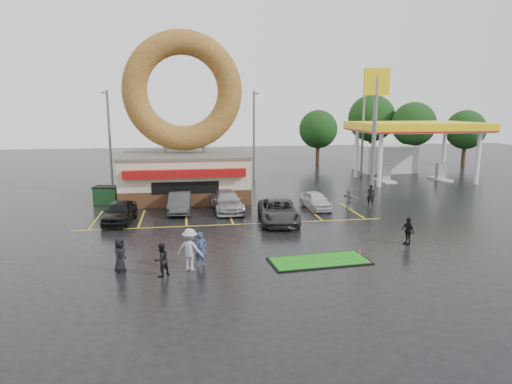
{
  "coord_description": "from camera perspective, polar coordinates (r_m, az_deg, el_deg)",
  "views": [
    {
      "loc": [
        -2.92,
        -25.01,
        7.57
      ],
      "look_at": [
        1.4,
        2.83,
        2.2
      ],
      "focal_mm": 32.0,
      "sensor_mm": 36.0,
      "label": 1
    }
  ],
  "objects": [
    {
      "name": "person_blackjkt",
      "position": [
        21.07,
        -11.76,
        -8.3
      ],
      "size": [
        0.93,
        0.92,
        1.52
      ],
      "primitive_type": "imported",
      "rotation": [
        0.0,
        0.0,
        3.88
      ],
      "color": "black",
      "rests_on": "ground"
    },
    {
      "name": "ground",
      "position": [
        26.29,
        -2.07,
        -5.95
      ],
      "size": [
        120.0,
        120.0,
        0.0
      ],
      "primitive_type": "plane",
      "color": "black",
      "rests_on": "ground"
    },
    {
      "name": "streetlight_mid",
      "position": [
        46.53,
        -0.24,
        7.36
      ],
      "size": [
        0.4,
        2.21,
        9.0
      ],
      "color": "slate",
      "rests_on": "ground"
    },
    {
      "name": "person_walker_far",
      "position": [
        35.93,
        14.14,
        -0.38
      ],
      "size": [
        0.7,
        0.6,
        1.63
      ],
      "primitive_type": "imported",
      "rotation": [
        0.0,
        0.0,
        2.71
      ],
      "color": "black",
      "rests_on": "ground"
    },
    {
      "name": "person_walker_near",
      "position": [
        34.58,
        11.62,
        -0.77
      ],
      "size": [
        1.07,
        1.48,
        1.54
      ],
      "primitive_type": "imported",
      "rotation": [
        0.0,
        0.0,
        2.05
      ],
      "color": "gray",
      "rests_on": "ground"
    },
    {
      "name": "shell_sign",
      "position": [
        40.29,
        14.7,
        10.17
      ],
      "size": [
        2.2,
        0.36,
        10.6
      ],
      "color": "slate",
      "rests_on": "ground"
    },
    {
      "name": "dumpster",
      "position": [
        37.42,
        -18.14,
        -0.41
      ],
      "size": [
        2.0,
        1.53,
        1.3
      ],
      "primitive_type": "cube",
      "rotation": [
        0.0,
        0.0,
        -0.2
      ],
      "color": "#1C4923",
      "rests_on": "ground"
    },
    {
      "name": "tree_far_c",
      "position": [
        64.08,
        14.26,
        8.92
      ],
      "size": [
        6.3,
        6.3,
        9.0
      ],
      "color": "#332114",
      "rests_on": "ground"
    },
    {
      "name": "streetlight_left",
      "position": [
        45.57,
        -17.86,
        6.77
      ],
      "size": [
        0.4,
        2.21,
        9.0
      ],
      "color": "slate",
      "rests_on": "ground"
    },
    {
      "name": "putting_green",
      "position": [
        22.9,
        7.91,
        -8.52
      ],
      "size": [
        5.06,
        2.53,
        0.61
      ],
      "color": "black",
      "rests_on": "ground"
    },
    {
      "name": "car_black",
      "position": [
        31.09,
        -16.67,
        -2.39
      ],
      "size": [
        2.13,
        4.4,
        1.45
      ],
      "primitive_type": "imported",
      "rotation": [
        0.0,
        0.0,
        -0.1
      ],
      "color": "black",
      "rests_on": "ground"
    },
    {
      "name": "tree_far_b",
      "position": [
        63.55,
        24.74,
        7.07
      ],
      "size": [
        4.9,
        4.9,
        7.0
      ],
      "color": "#332114",
      "rests_on": "ground"
    },
    {
      "name": "tree_far_a",
      "position": [
        62.19,
        19.1,
        8.01
      ],
      "size": [
        5.6,
        5.6,
        8.0
      ],
      "color": "#332114",
      "rests_on": "ground"
    },
    {
      "name": "car_grey",
      "position": [
        29.9,
        2.8,
        -2.42
      ],
      "size": [
        2.94,
        5.54,
        1.48
      ],
      "primitive_type": "imported",
      "rotation": [
        0.0,
        0.0,
        -0.09
      ],
      "color": "#2D2C2F",
      "rests_on": "ground"
    },
    {
      "name": "person_hoodie",
      "position": [
        21.53,
        -8.25,
        -7.12
      ],
      "size": [
        1.47,
        1.19,
        1.98
      ],
      "primitive_type": "imported",
      "rotation": [
        0.0,
        0.0,
        2.72
      ],
      "color": "#999A9C",
      "rests_on": "ground"
    },
    {
      "name": "car_silver",
      "position": [
        33.15,
        -3.65,
        -1.16
      ],
      "size": [
        2.28,
        5.06,
        1.44
      ],
      "primitive_type": "imported",
      "rotation": [
        0.0,
        0.0,
        0.05
      ],
      "color": "gray",
      "rests_on": "ground"
    },
    {
      "name": "car_dgrey",
      "position": [
        33.16,
        -9.51,
        -1.28
      ],
      "size": [
        1.7,
        4.42,
        1.44
      ],
      "primitive_type": "imported",
      "rotation": [
        0.0,
        0.0,
        -0.04
      ],
      "color": "#2F2F31",
      "rests_on": "ground"
    },
    {
      "name": "car_white",
      "position": [
        34.06,
        7.46,
        -1.03
      ],
      "size": [
        1.84,
        3.9,
        1.29
      ],
      "primitive_type": "imported",
      "rotation": [
        0.0,
        0.0,
        0.09
      ],
      "color": "silver",
      "rests_on": "ground"
    },
    {
      "name": "gas_station",
      "position": [
        51.49,
        17.75,
        5.97
      ],
      "size": [
        12.3,
        13.65,
        5.9
      ],
      "color": "silver",
      "rests_on": "ground"
    },
    {
      "name": "donut_shop",
      "position": [
        38.11,
        -8.95,
        5.99
      ],
      "size": [
        10.2,
        8.7,
        13.5
      ],
      "color": "#472B19",
      "rests_on": "ground"
    },
    {
      "name": "tree_far_d",
      "position": [
        59.54,
        7.78,
        7.77
      ],
      "size": [
        4.9,
        4.9,
        7.0
      ],
      "color": "#332114",
      "rests_on": "ground"
    },
    {
      "name": "person_bystander",
      "position": [
        22.03,
        -16.67,
        -7.56
      ],
      "size": [
        0.71,
        0.9,
        1.61
      ],
      "primitive_type": "imported",
      "rotation": [
        0.0,
        0.0,
        1.29
      ],
      "color": "black",
      "rests_on": "ground"
    },
    {
      "name": "streetlight_right",
      "position": [
        50.67,
        13.24,
        7.36
      ],
      "size": [
        0.4,
        2.21,
        9.0
      ],
      "color": "slate",
      "rests_on": "ground"
    },
    {
      "name": "person_cameraman",
      "position": [
        26.55,
        18.45,
        -4.64
      ],
      "size": [
        0.57,
        0.95,
        1.52
      ],
      "primitive_type": "imported",
      "rotation": [
        0.0,
        0.0,
        -1.33
      ],
      "color": "black",
      "rests_on": "ground"
    },
    {
      "name": "person_blue",
      "position": [
        22.01,
        -6.9,
        -7.12
      ],
      "size": [
        0.7,
        0.56,
        1.66
      ],
      "primitive_type": "imported",
      "rotation": [
        0.0,
        0.0,
        0.31
      ],
      "color": "navy",
      "rests_on": "ground"
    }
  ]
}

